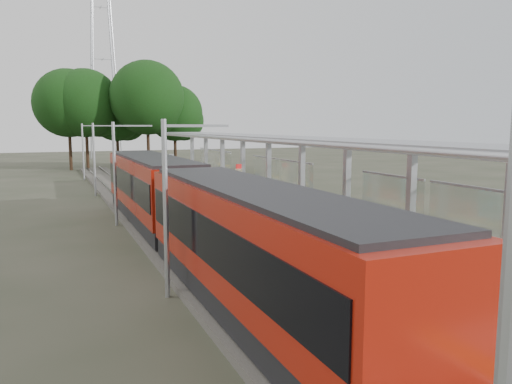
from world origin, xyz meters
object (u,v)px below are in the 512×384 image
Objects in this scene: train at (187,206)px; bench_far at (241,181)px; bench_near at (347,210)px; info_pillar_far at (239,182)px; litter_bin at (309,208)px; info_pillar_near at (463,262)px; bench_mid at (276,194)px.

train is 13.14m from bench_far.
bench_near is (6.77, -0.98, -0.45)m from train.
litter_bin is at bearing -101.92° from info_pillar_far.
train is 29.08× the size of litter_bin.
train is at bearing 109.58° from info_pillar_near.
train is 17.67× the size of info_pillar_near.
bench_far reaches higher than litter_bin.
train is at bearing 150.17° from bench_near.
info_pillar_far is at bearing -93.09° from bench_far.
info_pillar_near is at bearing -124.47° from bench_near.
bench_mid is (6.15, 4.97, -0.46)m from train.
bench_near is 8.58m from info_pillar_near.
train reaches higher than bench_near.
train reaches higher than litter_bin.
litter_bin is (-0.75, -10.59, -0.12)m from bench_far.
bench_mid is at bearing 74.37° from bench_near.
bench_near is at bearing -97.14° from info_pillar_far.
train is 6.85m from bench_near.
train is 7.92m from bench_mid.
info_pillar_far is (0.78, 18.49, 0.15)m from info_pillar_near.
bench_far is 20.76m from info_pillar_near.
info_pillar_far is at bearing 74.83° from bench_near.
info_pillar_near reaches higher than litter_bin.
train reaches higher than bench_far.
bench_mid is 4.23m from litter_bin.
bench_far is at bearing 77.26° from info_pillar_near.
bench_mid is 14.37m from info_pillar_near.
train is at bearing -99.16° from bench_far.
info_pillar_near is 1.65× the size of litter_bin.
info_pillar_far is 2.01× the size of litter_bin.
info_pillar_near is (-1.76, -20.69, 0.08)m from bench_far.
train reaches higher than info_pillar_far.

